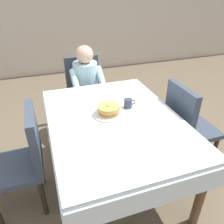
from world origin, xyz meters
name	(u,v)px	position (x,y,z in m)	size (l,w,h in m)	color
ground_plane	(114,178)	(0.00, 0.00, 0.00)	(14.00, 14.00, 0.00)	brown
dining_table_main	(114,126)	(0.00, 0.00, 0.65)	(1.12, 1.52, 0.74)	silver
chair_diner	(84,88)	(-0.01, 1.17, 0.53)	(0.44, 0.45, 0.93)	#384251
diner_person	(87,82)	(-0.01, 1.01, 0.67)	(0.40, 0.43, 1.12)	silver
chair_right_side	(186,122)	(0.77, 0.00, 0.53)	(0.45, 0.44, 0.93)	#384251
chair_left_side	(25,156)	(-0.77, 0.00, 0.53)	(0.45, 0.44, 0.93)	#384251
plate_breakfast	(109,114)	(-0.03, 0.07, 0.75)	(0.28, 0.28, 0.02)	white
breakfast_stack	(109,109)	(-0.03, 0.07, 0.79)	(0.20, 0.20, 0.08)	tan
cup_coffee	(128,103)	(0.18, 0.13, 0.78)	(0.11, 0.08, 0.08)	#333D4C
fork_left_of_plate	(88,119)	(-0.22, 0.05, 0.74)	(0.18, 0.01, 0.01)	silver
knife_right_of_plate	(129,112)	(0.16, 0.05, 0.74)	(0.20, 0.01, 0.01)	silver
spoon_near_edge	(126,133)	(0.01, -0.24, 0.74)	(0.15, 0.01, 0.01)	silver
napkin_folded	(76,133)	(-0.35, -0.12, 0.74)	(0.17, 0.12, 0.01)	white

